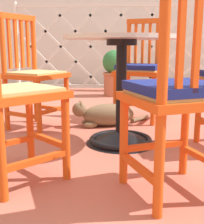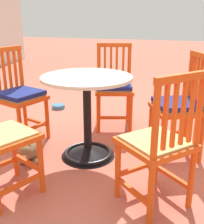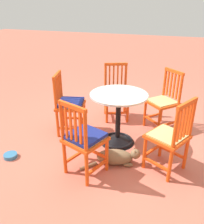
{
  "view_description": "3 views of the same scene",
  "coord_description": "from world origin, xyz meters",
  "px_view_note": "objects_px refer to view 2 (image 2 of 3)",
  "views": [
    {
      "loc": [
        -0.03,
        -2.04,
        0.65
      ],
      "look_at": [
        -0.18,
        0.17,
        0.19
      ],
      "focal_mm": 49.92,
      "sensor_mm": 36.0,
      "label": 1
    },
    {
      "loc": [
        -2.23,
        -0.7,
        1.22
      ],
      "look_at": [
        0.05,
        -0.06,
        0.4
      ],
      "focal_mm": 45.88,
      "sensor_mm": 36.0,
      "label": 2
    },
    {
      "loc": [
        -0.8,
        2.82,
        1.81
      ],
      "look_at": [
        0.15,
        0.16,
        0.49
      ],
      "focal_mm": 37.87,
      "sensor_mm": 36.0,
      "label": 3
    }
  ],
  "objects_px": {
    "orange_chair_at_corner": "(114,88)",
    "tabby_cat": "(32,146)",
    "orange_chair_near_fence": "(179,107)",
    "pet_water_bowl": "(58,106)",
    "orange_chair_tucked_in": "(159,145)",
    "cafe_table": "(88,126)",
    "orange_chair_facing_out": "(19,97)"
  },
  "relations": [
    {
      "from": "cafe_table",
      "to": "pet_water_bowl",
      "type": "relative_size",
      "value": 4.47
    },
    {
      "from": "tabby_cat",
      "to": "pet_water_bowl",
      "type": "relative_size",
      "value": 3.91
    },
    {
      "from": "orange_chair_near_fence",
      "to": "tabby_cat",
      "type": "relative_size",
      "value": 1.37
    },
    {
      "from": "pet_water_bowl",
      "to": "orange_chair_at_corner",
      "type": "bearing_deg",
      "value": -116.01
    },
    {
      "from": "cafe_table",
      "to": "orange_chair_near_fence",
      "type": "distance_m",
      "value": 0.81
    },
    {
      "from": "orange_chair_at_corner",
      "to": "orange_chair_tucked_in",
      "type": "distance_m",
      "value": 1.42
    },
    {
      "from": "cafe_table",
      "to": "orange_chair_near_fence",
      "type": "bearing_deg",
      "value": -71.71
    },
    {
      "from": "cafe_table",
      "to": "orange_chair_near_fence",
      "type": "height_order",
      "value": "orange_chair_near_fence"
    },
    {
      "from": "cafe_table",
      "to": "tabby_cat",
      "type": "bearing_deg",
      "value": 106.35
    },
    {
      "from": "orange_chair_near_fence",
      "to": "orange_chair_tucked_in",
      "type": "relative_size",
      "value": 1.0
    },
    {
      "from": "orange_chair_near_fence",
      "to": "pet_water_bowl",
      "type": "bearing_deg",
      "value": 59.16
    },
    {
      "from": "cafe_table",
      "to": "orange_chair_at_corner",
      "type": "xyz_separation_m",
      "value": [
        0.76,
        -0.05,
        0.16
      ]
    },
    {
      "from": "cafe_table",
      "to": "orange_chair_at_corner",
      "type": "bearing_deg",
      "value": -4.07
    },
    {
      "from": "orange_chair_at_corner",
      "to": "orange_chair_facing_out",
      "type": "height_order",
      "value": "same"
    },
    {
      "from": "tabby_cat",
      "to": "orange_chair_tucked_in",
      "type": "bearing_deg",
      "value": -108.9
    },
    {
      "from": "orange_chair_at_corner",
      "to": "tabby_cat",
      "type": "relative_size",
      "value": 1.37
    },
    {
      "from": "orange_chair_at_corner",
      "to": "tabby_cat",
      "type": "bearing_deg",
      "value": 149.45
    },
    {
      "from": "orange_chair_near_fence",
      "to": "orange_chair_tucked_in",
      "type": "bearing_deg",
      "value": 172.27
    },
    {
      "from": "cafe_table",
      "to": "tabby_cat",
      "type": "height_order",
      "value": "cafe_table"
    },
    {
      "from": "orange_chair_near_fence",
      "to": "pet_water_bowl",
      "type": "height_order",
      "value": "orange_chair_near_fence"
    },
    {
      "from": "orange_chair_near_fence",
      "to": "pet_water_bowl",
      "type": "distance_m",
      "value": 1.88
    },
    {
      "from": "tabby_cat",
      "to": "cafe_table",
      "type": "bearing_deg",
      "value": -73.65
    },
    {
      "from": "orange_chair_near_fence",
      "to": "tabby_cat",
      "type": "bearing_deg",
      "value": 107.54
    },
    {
      "from": "orange_chair_facing_out",
      "to": "tabby_cat",
      "type": "bearing_deg",
      "value": -138.3
    },
    {
      "from": "orange_chair_tucked_in",
      "to": "pet_water_bowl",
      "type": "height_order",
      "value": "orange_chair_tucked_in"
    },
    {
      "from": "orange_chair_near_fence",
      "to": "tabby_cat",
      "type": "xyz_separation_m",
      "value": [
        -0.39,
        1.23,
        -0.35
      ]
    },
    {
      "from": "orange_chair_at_corner",
      "to": "orange_chair_tucked_in",
      "type": "relative_size",
      "value": 1.0
    },
    {
      "from": "orange_chair_near_fence",
      "to": "orange_chair_facing_out",
      "type": "xyz_separation_m",
      "value": [
        -0.08,
        1.51,
        0.0
      ]
    },
    {
      "from": "cafe_table",
      "to": "orange_chair_at_corner",
      "type": "height_order",
      "value": "orange_chair_at_corner"
    },
    {
      "from": "cafe_table",
      "to": "orange_chair_tucked_in",
      "type": "distance_m",
      "value": 0.85
    },
    {
      "from": "orange_chair_at_corner",
      "to": "tabby_cat",
      "type": "height_order",
      "value": "orange_chair_at_corner"
    },
    {
      "from": "orange_chair_at_corner",
      "to": "orange_chair_facing_out",
      "type": "bearing_deg",
      "value": 125.99
    }
  ]
}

